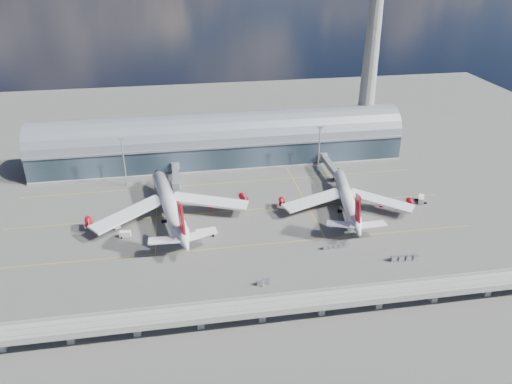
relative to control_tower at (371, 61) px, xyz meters
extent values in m
plane|color=#474744|center=(-85.00, -83.00, -51.64)|extent=(500.00, 500.00, 0.00)
cube|color=gold|center=(-85.00, -93.00, -51.63)|extent=(200.00, 0.25, 0.01)
cube|color=gold|center=(-85.00, -63.00, -51.63)|extent=(200.00, 0.25, 0.01)
cube|color=gold|center=(-85.00, -33.00, -51.63)|extent=(200.00, 0.25, 0.01)
cube|color=gold|center=(-120.00, -53.00, -51.63)|extent=(0.25, 80.00, 0.01)
cube|color=gold|center=(-50.00, -53.00, -51.63)|extent=(0.25, 80.00, 0.01)
cube|color=#1F2C34|center=(-85.00, -5.00, -44.64)|extent=(200.00, 28.00, 14.00)
cylinder|color=gray|center=(-85.00, -5.00, -37.64)|extent=(200.00, 28.00, 28.00)
cube|color=gray|center=(-85.00, -19.00, -37.64)|extent=(200.00, 1.00, 1.20)
cube|color=gray|center=(-85.00, -5.00, -51.04)|extent=(200.00, 30.00, 1.20)
cube|color=gray|center=(0.00, 0.00, -47.64)|extent=(18.00, 18.00, 8.00)
cone|color=gray|center=(0.00, 0.00, -6.64)|extent=(10.00, 10.00, 90.00)
cube|color=gray|center=(-85.00, -138.00, -46.14)|extent=(220.00, 8.50, 1.20)
cube|color=gray|center=(-85.00, -142.00, -45.04)|extent=(220.00, 0.40, 1.20)
cube|color=gray|center=(-85.00, -134.00, -45.04)|extent=(220.00, 0.40, 1.20)
cube|color=gray|center=(-85.00, -139.50, -45.49)|extent=(220.00, 0.12, 0.12)
cube|color=gray|center=(-85.00, -136.50, -45.49)|extent=(220.00, 0.12, 0.12)
cube|color=gray|center=(-165.00, -138.00, -49.14)|extent=(2.20, 2.20, 5.00)
cube|color=gray|center=(-145.00, -138.00, -49.14)|extent=(2.20, 2.20, 5.00)
cube|color=gray|center=(-125.00, -138.00, -49.14)|extent=(2.20, 2.20, 5.00)
cube|color=gray|center=(-105.00, -138.00, -49.14)|extent=(2.20, 2.20, 5.00)
cube|color=gray|center=(-85.00, -138.00, -49.14)|extent=(2.20, 2.20, 5.00)
cube|color=gray|center=(-65.00, -138.00, -49.14)|extent=(2.20, 2.20, 5.00)
cube|color=gray|center=(-45.00, -138.00, -49.14)|extent=(2.20, 2.20, 5.00)
cube|color=gray|center=(-25.00, -138.00, -49.14)|extent=(2.20, 2.20, 5.00)
cube|color=gray|center=(-5.00, -138.00, -49.14)|extent=(2.20, 2.20, 5.00)
cylinder|color=gray|center=(-135.00, -28.00, -39.14)|extent=(0.70, 0.70, 25.00)
cube|color=gray|center=(-135.00, -28.00, -26.44)|extent=(3.00, 0.40, 1.00)
cylinder|color=gray|center=(-35.00, -28.00, -39.14)|extent=(0.70, 0.70, 25.00)
cube|color=gray|center=(-35.00, -28.00, -26.44)|extent=(3.00, 0.40, 1.00)
cylinder|color=white|center=(-113.79, -63.55, -44.97)|extent=(16.03, 57.37, 6.88)
cone|color=white|center=(-118.93, -32.24, -44.97)|extent=(8.18, 9.60, 6.88)
cone|color=white|center=(-108.29, -96.98, -44.11)|extent=(8.88, 13.84, 6.88)
cube|color=#B70711|center=(-108.82, -93.80, -35.62)|extent=(2.83, 12.81, 14.23)
cube|color=white|center=(-131.19, -68.59, -45.83)|extent=(32.77, 27.85, 2.78)
cube|color=white|center=(-95.68, -62.75, -45.83)|extent=(35.58, 19.24, 2.78)
cylinder|color=#B70711|center=(-132.20, -66.57, -47.77)|extent=(4.26, 5.86, 3.44)
cylinder|color=#B70711|center=(-147.98, -69.17, -47.77)|extent=(4.26, 5.86, 3.44)
cylinder|color=#B70711|center=(-95.37, -60.53, -47.77)|extent=(4.26, 5.86, 3.44)
cylinder|color=#B70711|center=(-79.59, -57.93, -47.77)|extent=(4.26, 5.86, 3.44)
cylinder|color=gray|center=(-117.04, -43.72, -50.02)|extent=(0.54, 0.54, 3.22)
cylinder|color=gray|center=(-116.48, -68.35, -50.02)|extent=(0.64, 0.64, 3.22)
cylinder|color=gray|center=(-109.70, -67.24, -50.02)|extent=(0.64, 0.64, 3.22)
cylinder|color=black|center=(-116.48, -68.35, -51.05)|extent=(2.59, 1.97, 1.61)
cylinder|color=black|center=(-109.70, -67.24, -51.05)|extent=(2.59, 1.97, 1.61)
cylinder|color=white|center=(-33.14, -68.89, -45.83)|extent=(13.94, 47.83, 5.70)
cone|color=white|center=(-28.47, -42.57, -45.83)|extent=(6.99, 8.75, 5.70)
cone|color=white|center=(-38.17, -97.15, -45.05)|extent=(7.68, 12.62, 5.70)
cube|color=#B70711|center=(-37.65, -94.24, -37.57)|extent=(2.74, 11.70, 13.03)
cube|color=white|center=(-48.65, -68.13, -46.62)|extent=(30.65, 16.62, 2.44)
cube|color=white|center=(-18.32, -73.52, -46.62)|extent=(28.21, 24.49, 2.44)
cylinder|color=black|center=(-33.14, -68.89, -47.40)|extent=(12.25, 42.88, 4.85)
cylinder|color=#B70711|center=(-48.87, -66.09, -48.39)|extent=(3.96, 5.39, 3.15)
cylinder|color=#B70711|center=(-62.35, -63.70, -48.39)|extent=(3.96, 5.39, 3.15)
cylinder|color=#B70711|center=(-17.42, -71.69, -48.39)|extent=(3.96, 5.39, 3.15)
cylinder|color=#B70711|center=(-3.94, -74.08, -48.39)|extent=(3.96, 5.39, 3.15)
cylinder|color=gray|center=(-30.21, -52.38, -50.16)|extent=(0.49, 0.49, 2.95)
cylinder|color=gray|center=(-36.93, -72.21, -50.16)|extent=(0.59, 0.59, 2.95)
cylinder|color=gray|center=(-30.73, -73.31, -50.16)|extent=(0.59, 0.59, 2.95)
cylinder|color=black|center=(-36.93, -72.21, -51.10)|extent=(2.39, 1.83, 1.48)
cylinder|color=black|center=(-30.73, -73.31, -51.10)|extent=(2.39, 1.83, 1.48)
cube|color=gray|center=(-110.29, -31.00, -46.44)|extent=(3.00, 24.00, 3.00)
cube|color=gray|center=(-110.29, -43.00, -46.44)|extent=(3.60, 3.60, 3.40)
cylinder|color=gray|center=(-110.29, -19.00, -46.44)|extent=(4.40, 4.40, 4.00)
cylinder|color=gray|center=(-110.29, -43.00, -49.94)|extent=(0.50, 0.50, 3.40)
cylinder|color=black|center=(-110.29, -43.00, -51.29)|extent=(1.40, 0.80, 0.80)
cube|color=gray|center=(-29.64, -33.00, -46.44)|extent=(3.00, 28.00, 3.00)
cube|color=gray|center=(-29.64, -47.00, -46.44)|extent=(3.60, 3.60, 3.40)
cylinder|color=gray|center=(-29.64, -19.00, -46.44)|extent=(4.40, 4.40, 4.00)
cylinder|color=gray|center=(-29.64, -47.00, -49.94)|extent=(0.50, 0.50, 3.40)
cylinder|color=black|center=(-29.64, -47.00, -51.29)|extent=(1.40, 0.80, 0.80)
cube|color=silver|center=(-137.86, -67.98, -49.93)|extent=(5.80, 7.71, 2.77)
cylinder|color=black|center=(-136.68, -65.90, -51.16)|extent=(2.79, 2.14, 0.96)
cylinder|color=black|center=(-139.03, -70.06, -51.16)|extent=(2.79, 2.14, 0.96)
cube|color=silver|center=(-132.54, -77.98, -50.14)|extent=(4.83, 2.51, 2.43)
cylinder|color=black|center=(-131.05, -77.86, -51.22)|extent=(1.02, 2.40, 0.84)
cylinder|color=black|center=(-134.03, -78.10, -51.22)|extent=(1.02, 2.40, 0.84)
cube|color=silver|center=(-98.92, -82.45, -49.95)|extent=(8.64, 3.37, 2.73)
cylinder|color=black|center=(-96.24, -82.76, -51.16)|extent=(1.24, 2.72, 0.95)
cylinder|color=black|center=(-101.59, -82.14, -51.16)|extent=(1.24, 2.72, 0.95)
cube|color=silver|center=(4.02, -69.20, -50.01)|extent=(4.83, 6.52, 2.65)
cylinder|color=black|center=(3.14, -67.45, -51.18)|extent=(2.69, 1.96, 0.92)
cylinder|color=black|center=(4.90, -70.95, -51.18)|extent=(2.69, 1.96, 0.92)
cube|color=silver|center=(-27.95, -39.90, -49.99)|extent=(3.83, 5.63, 2.68)
cylinder|color=black|center=(-28.46, -38.33, -51.17)|extent=(2.74, 1.67, 0.93)
cylinder|color=black|center=(-27.45, -41.47, -51.17)|extent=(2.74, 1.67, 0.93)
cube|color=silver|center=(-110.91, -34.81, -49.99)|extent=(5.44, 6.43, 2.68)
cylinder|color=black|center=(-109.79, -33.18, -51.17)|extent=(2.65, 2.22, 0.93)
cylinder|color=black|center=(-112.02, -36.44, -51.17)|extent=(2.65, 2.22, 0.93)
cube|color=gray|center=(-82.32, -119.56, -51.37)|extent=(2.94, 2.38, 0.32)
cube|color=#A3A3A7|center=(-82.32, -119.56, -50.52)|extent=(2.50, 2.16, 1.59)
cube|color=gray|center=(-79.68, -118.73, -51.37)|extent=(2.94, 2.38, 0.32)
cube|color=#A3A3A7|center=(-79.68, -118.73, -50.52)|extent=(2.50, 2.16, 1.59)
cube|color=gray|center=(-52.49, -100.74, -51.42)|extent=(2.10, 1.44, 0.26)
cube|color=#A3A3A7|center=(-52.49, -100.74, -50.74)|extent=(1.75, 1.34, 1.28)
cube|color=gray|center=(-50.27, -100.66, -51.42)|extent=(2.10, 1.44, 0.26)
cube|color=#A3A3A7|center=(-50.27, -100.66, -50.74)|extent=(1.75, 1.34, 1.28)
cube|color=gray|center=(-48.05, -100.58, -51.42)|extent=(2.10, 1.44, 0.26)
cube|color=#A3A3A7|center=(-48.05, -100.58, -50.74)|extent=(1.75, 1.34, 1.28)
cube|color=gray|center=(-45.82, -100.51, -51.42)|extent=(2.10, 1.44, 0.26)
cube|color=#A3A3A7|center=(-45.82, -100.51, -50.74)|extent=(1.75, 1.34, 1.28)
cube|color=gray|center=(-43.60, -100.43, -51.42)|extent=(2.10, 1.44, 0.26)
cube|color=#A3A3A7|center=(-43.60, -100.43, -50.74)|extent=(1.75, 1.34, 1.28)
cube|color=gray|center=(-28.60, -112.92, -51.36)|extent=(2.79, 1.97, 0.33)
cube|color=#A3A3A7|center=(-28.60, -112.92, -50.47)|extent=(2.34, 1.82, 1.67)
cube|color=gray|center=(-25.72, -113.13, -51.36)|extent=(2.79, 1.97, 0.33)
cube|color=#A3A3A7|center=(-25.72, -113.13, -50.47)|extent=(2.34, 1.82, 1.67)
cube|color=gray|center=(-22.84, -113.34, -51.36)|extent=(2.79, 1.97, 0.33)
cube|color=#A3A3A7|center=(-22.84, -113.34, -50.47)|extent=(2.34, 1.82, 1.67)
cube|color=gray|center=(-19.96, -113.55, -51.36)|extent=(2.79, 1.97, 0.33)
cube|color=#A3A3A7|center=(-19.96, -113.55, -50.47)|extent=(2.34, 1.82, 1.67)
camera|label=1|loc=(-107.84, -262.61, 60.01)|focal=35.00mm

